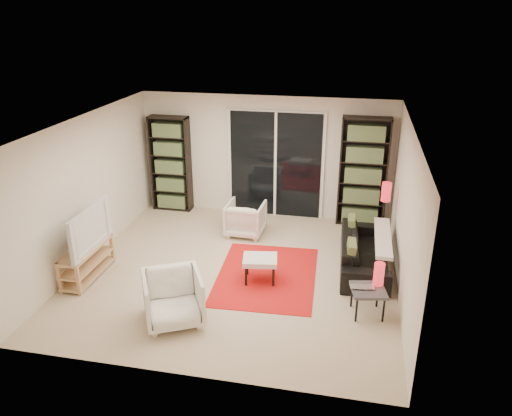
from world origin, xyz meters
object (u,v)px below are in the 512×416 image
object	(u,v)px
tv_stand	(87,261)
side_table	(368,292)
bookshelf_left	(171,164)
floor_lamp	(385,200)
armchair_front	(173,298)
armchair_back	(246,218)
ottoman	(260,261)
sofa	(364,252)
bookshelf_right	(363,172)

from	to	relation	value
tv_stand	side_table	world-z (taller)	tv_stand
bookshelf_left	floor_lamp	size ratio (longest dim) A/B	1.61
armchair_front	side_table	bearing A→B (deg)	-12.33
side_table	floor_lamp	world-z (taller)	floor_lamp
armchair_back	ottoman	xyz separation A→B (m)	(0.60, -1.62, 0.03)
sofa	armchair_front	distance (m)	3.24
sofa	floor_lamp	size ratio (longest dim) A/B	1.57
sofa	side_table	world-z (taller)	sofa
bookshelf_left	sofa	world-z (taller)	bookshelf_left
sofa	bookshelf_left	bearing A→B (deg)	63.56
armchair_back	bookshelf_right	bearing A→B (deg)	-153.45
armchair_back	side_table	size ratio (longest dim) A/B	1.28
bookshelf_left	sofa	distance (m)	4.38
bookshelf_right	floor_lamp	xyz separation A→B (m)	(0.39, -0.99, -0.15)
armchair_back	ottoman	distance (m)	1.73
ottoman	side_table	world-z (taller)	same
tv_stand	armchair_back	size ratio (longest dim) A/B	1.67
bookshelf_right	armchair_back	size ratio (longest dim) A/B	3.06
bookshelf_right	armchair_front	world-z (taller)	bookshelf_right
ottoman	tv_stand	bearing A→B (deg)	-171.09
tv_stand	armchair_front	world-z (taller)	armchair_front
tv_stand	side_table	size ratio (longest dim) A/B	2.14
armchair_front	floor_lamp	distance (m)	4.03
ottoman	floor_lamp	xyz separation A→B (m)	(1.87, 1.56, 0.56)
side_table	armchair_front	bearing A→B (deg)	-164.85
sofa	armchair_back	distance (m)	2.33
tv_stand	armchair_front	size ratio (longest dim) A/B	1.49
bookshelf_right	tv_stand	distance (m)	5.17
sofa	armchair_front	world-z (taller)	armchair_front
armchair_front	floor_lamp	xyz separation A→B (m)	(2.80, 2.84, 0.55)
side_table	sofa	bearing A→B (deg)	92.37
armchair_front	sofa	bearing A→B (deg)	11.84
ottoman	floor_lamp	size ratio (longest dim) A/B	0.48
bookshelf_right	floor_lamp	world-z (taller)	bookshelf_right
sofa	ottoman	size ratio (longest dim) A/B	3.27
floor_lamp	tv_stand	bearing A→B (deg)	-156.50
ottoman	armchair_back	bearing A→B (deg)	110.20
ottoman	side_table	bearing A→B (deg)	-19.94
bookshelf_right	armchair_back	world-z (taller)	bookshelf_right
tv_stand	sofa	size ratio (longest dim) A/B	0.61
bookshelf_left	armchair_back	xyz separation A→B (m)	(1.78, -0.93, -0.66)
floor_lamp	side_table	bearing A→B (deg)	-96.52
bookshelf_right	ottoman	distance (m)	3.03
bookshelf_left	sofa	size ratio (longest dim) A/B	1.03
tv_stand	side_table	xyz separation A→B (m)	(4.31, -0.17, 0.09)
bookshelf_left	sofa	xyz separation A→B (m)	(3.94, -1.78, -0.70)
bookshelf_left	side_table	bearing A→B (deg)	-38.16
tv_stand	floor_lamp	bearing A→B (deg)	23.50
bookshelf_right	bookshelf_left	bearing A→B (deg)	180.00
bookshelf_left	side_table	distance (m)	5.12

